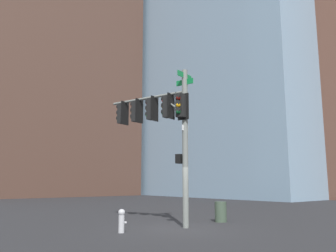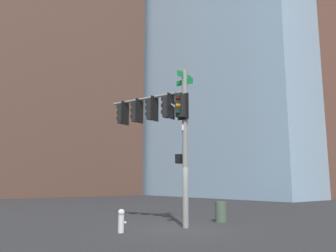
# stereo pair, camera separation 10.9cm
# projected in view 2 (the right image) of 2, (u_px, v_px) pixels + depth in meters

# --- Properties ---
(ground_plane) EXTENTS (200.00, 200.00, 0.00)m
(ground_plane) POSITION_uv_depth(u_px,v_px,m) (178.00, 228.00, 14.15)
(ground_plane) COLOR #262628
(signal_pole_assembly) EXTENTS (1.80, 4.52, 6.80)m
(signal_pole_assembly) POSITION_uv_depth(u_px,v_px,m) (161.00, 120.00, 15.73)
(signal_pole_assembly) COLOR slate
(signal_pole_assembly) RESTS_ON ground_plane
(fire_hydrant) EXTENTS (0.34, 0.26, 0.87)m
(fire_hydrant) POSITION_uv_depth(u_px,v_px,m) (121.00, 220.00, 13.00)
(fire_hydrant) COLOR #B2B2B7
(fire_hydrant) RESTS_ON ground_plane
(litter_bin) EXTENTS (0.56, 0.56, 0.95)m
(litter_bin) POSITION_uv_depth(u_px,v_px,m) (221.00, 212.00, 16.51)
(litter_bin) COLOR #384738
(litter_bin) RESTS_ON ground_plane
(building_brick_nearside) EXTENTS (25.42, 14.85, 41.85)m
(building_brick_nearside) POSITION_uv_depth(u_px,v_px,m) (47.00, 55.00, 52.19)
(building_brick_nearside) COLOR #4C3328
(building_brick_nearside) RESTS_ON ground_plane
(building_brick_farside) EXTENTS (20.06, 17.36, 47.41)m
(building_brick_farside) POSITION_uv_depth(u_px,v_px,m) (152.00, 90.00, 83.02)
(building_brick_farside) COLOR #4C3328
(building_brick_farside) RESTS_ON ground_plane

